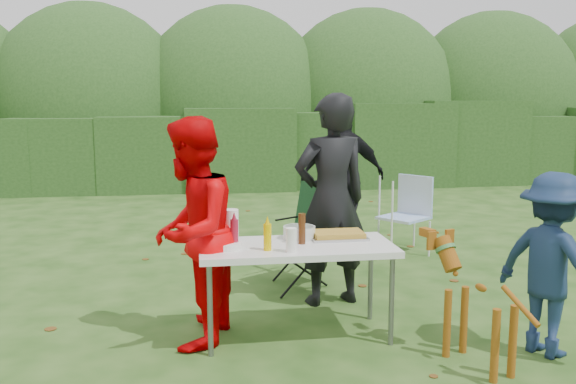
{
  "coord_description": "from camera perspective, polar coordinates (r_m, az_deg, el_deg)",
  "views": [
    {
      "loc": [
        -0.91,
        -4.72,
        1.85
      ],
      "look_at": [
        -0.06,
        0.79,
        1.0
      ],
      "focal_mm": 38.0,
      "sensor_mm": 36.0,
      "label": 1
    }
  ],
  "objects": [
    {
      "name": "ground",
      "position": [
        5.15,
        2.08,
        -12.39
      ],
      "size": [
        80.0,
        80.0,
        0.0
      ],
      "primitive_type": "plane",
      "color": "#1E4211"
    },
    {
      "name": "hedge_row",
      "position": [
        12.79,
        -4.62,
        4.17
      ],
      "size": [
        22.0,
        1.4,
        1.7
      ],
      "primitive_type": "cube",
      "color": "#23471C",
      "rests_on": "ground"
    },
    {
      "name": "shrub_backdrop",
      "position": [
        14.35,
        -5.12,
        7.65
      ],
      "size": [
        20.0,
        2.6,
        3.2
      ],
      "primitive_type": "ellipsoid",
      "color": "#3D6628",
      "rests_on": "ground"
    },
    {
      "name": "folding_table",
      "position": [
        4.73,
        0.82,
        -5.58
      ],
      "size": [
        1.5,
        0.7,
        0.74
      ],
      "color": "silver",
      "rests_on": "ground"
    },
    {
      "name": "person_cook",
      "position": [
        5.48,
        4.03,
        -0.77
      ],
      "size": [
        0.77,
        0.59,
        1.91
      ],
      "primitive_type": "imported",
      "rotation": [
        0.0,
        0.0,
        3.35
      ],
      "color": "black",
      "rests_on": "ground"
    },
    {
      "name": "person_red_jacket",
      "position": [
        4.63,
        -9.01,
        -3.75
      ],
      "size": [
        0.86,
        0.99,
        1.73
      ],
      "primitive_type": "imported",
      "rotation": [
        0.0,
        0.0,
        -1.85
      ],
      "color": "#DB0003",
      "rests_on": "ground"
    },
    {
      "name": "person_black_puffy",
      "position": [
        7.52,
        5.15,
        1.42
      ],
      "size": [
        1.09,
        0.51,
        1.81
      ],
      "primitive_type": "imported",
      "rotation": [
        0.0,
        0.0,
        3.21
      ],
      "color": "black",
      "rests_on": "ground"
    },
    {
      "name": "child",
      "position": [
        4.82,
        23.47,
        -6.24
      ],
      "size": [
        0.83,
        1.0,
        1.34
      ],
      "primitive_type": "imported",
      "rotation": [
        0.0,
        0.0,
        2.04
      ],
      "color": "#142645",
      "rests_on": "ground"
    },
    {
      "name": "dog",
      "position": [
        4.48,
        17.52,
        -10.21
      ],
      "size": [
        0.64,
        0.98,
        0.87
      ],
      "primitive_type": null,
      "rotation": [
        0.0,
        0.0,
        1.89
      ],
      "color": "brown",
      "rests_on": "ground"
    },
    {
      "name": "camping_chair",
      "position": [
        6.11,
        1.1,
        -4.03
      ],
      "size": [
        0.88,
        0.88,
        1.02
      ],
      "primitive_type": null,
      "rotation": [
        0.0,
        0.0,
        3.71
      ],
      "color": "#173E1E",
      "rests_on": "ground"
    },
    {
      "name": "lawn_chair",
      "position": [
        7.53,
        10.78,
        -2.06
      ],
      "size": [
        0.77,
        0.77,
        0.93
      ],
      "primitive_type": null,
      "rotation": [
        0.0,
        0.0,
        3.77
      ],
      "color": "#3E7BD6",
      "rests_on": "ground"
    },
    {
      "name": "food_tray",
      "position": [
        4.95,
        4.7,
        -4.22
      ],
      "size": [
        0.45,
        0.3,
        0.02
      ],
      "primitive_type": "cube",
      "color": "#B7B7BA",
      "rests_on": "folding_table"
    },
    {
      "name": "focaccia_bread",
      "position": [
        4.94,
        4.71,
        -3.9
      ],
      "size": [
        0.4,
        0.26,
        0.04
      ],
      "primitive_type": "cube",
      "color": "#B3892D",
      "rests_on": "food_tray"
    },
    {
      "name": "mustard_bottle",
      "position": [
        4.53,
        -1.93,
        -4.24
      ],
      "size": [
        0.06,
        0.06,
        0.2
      ],
      "primitive_type": "cylinder",
      "color": "#DDBA00",
      "rests_on": "folding_table"
    },
    {
      "name": "ketchup_bottle",
      "position": [
        4.6,
        -5.04,
        -3.93
      ],
      "size": [
        0.06,
        0.06,
        0.22
      ],
      "primitive_type": "cylinder",
      "color": "maroon",
      "rests_on": "folding_table"
    },
    {
      "name": "beer_bottle",
      "position": [
        4.72,
        1.31,
        -3.45
      ],
      "size": [
        0.06,
        0.06,
        0.24
      ],
      "primitive_type": "cylinder",
      "color": "#47230F",
      "rests_on": "folding_table"
    },
    {
      "name": "paper_towel_roll",
      "position": [
        4.8,
        -5.36,
        -3.18
      ],
      "size": [
        0.12,
        0.12,
        0.26
      ],
      "primitive_type": "cylinder",
      "color": "white",
      "rests_on": "folding_table"
    },
    {
      "name": "cup_stack",
      "position": [
        4.48,
        0.31,
        -4.52
      ],
      "size": [
        0.08,
        0.08,
        0.18
      ],
      "primitive_type": "cylinder",
      "color": "white",
      "rests_on": "folding_table"
    },
    {
      "name": "pasta_bowl",
      "position": [
        4.92,
        1.05,
        -3.8
      ],
      "size": [
        0.26,
        0.26,
        0.1
      ],
      "primitive_type": "cylinder",
      "color": "silver",
      "rests_on": "folding_table"
    },
    {
      "name": "plate_stack",
      "position": [
        4.62,
        -5.83,
        -4.98
      ],
      "size": [
        0.24,
        0.24,
        0.05
      ],
      "primitive_type": "cylinder",
      "color": "white",
      "rests_on": "folding_table"
    }
  ]
}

